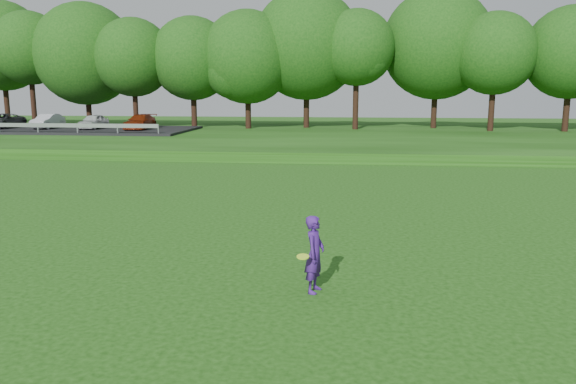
# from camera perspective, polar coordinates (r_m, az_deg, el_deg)

# --- Properties ---
(ground) EXTENTS (140.00, 140.00, 0.00)m
(ground) POSITION_cam_1_polar(r_m,az_deg,el_deg) (12.11, 0.19, -9.10)
(ground) COLOR #163F0C
(ground) RESTS_ON ground
(berm) EXTENTS (130.00, 30.00, 0.60)m
(berm) POSITION_cam_1_polar(r_m,az_deg,el_deg) (45.51, 4.98, 5.70)
(berm) COLOR #163F0C
(berm) RESTS_ON ground
(walking_path) EXTENTS (130.00, 1.60, 0.04)m
(walking_path) POSITION_cam_1_polar(r_m,az_deg,el_deg) (31.62, 4.23, 3.11)
(walking_path) COLOR gray
(walking_path) RESTS_ON ground
(treeline) EXTENTS (104.00, 7.00, 15.00)m
(treeline) POSITION_cam_1_polar(r_m,az_deg,el_deg) (49.52, 5.27, 15.11)
(treeline) COLOR #12430F
(treeline) RESTS_ON berm
(parking_lot) EXTENTS (24.00, 9.00, 1.38)m
(parking_lot) POSITION_cam_1_polar(r_m,az_deg,el_deg) (50.93, -23.25, 6.22)
(parking_lot) COLOR black
(parking_lot) RESTS_ON berm
(woman) EXTENTS (0.57, 0.85, 1.57)m
(woman) POSITION_cam_1_polar(r_m,az_deg,el_deg) (11.32, 2.72, -6.33)
(woman) COLOR #441C7F
(woman) RESTS_ON ground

